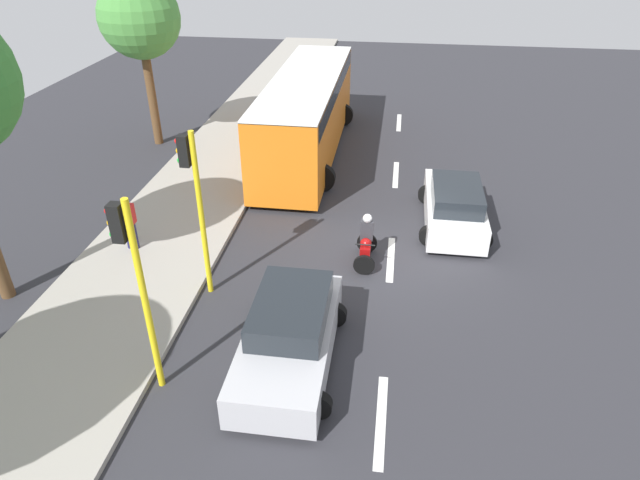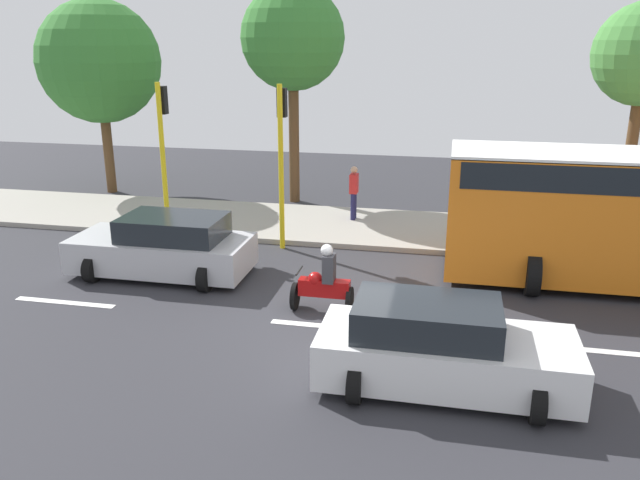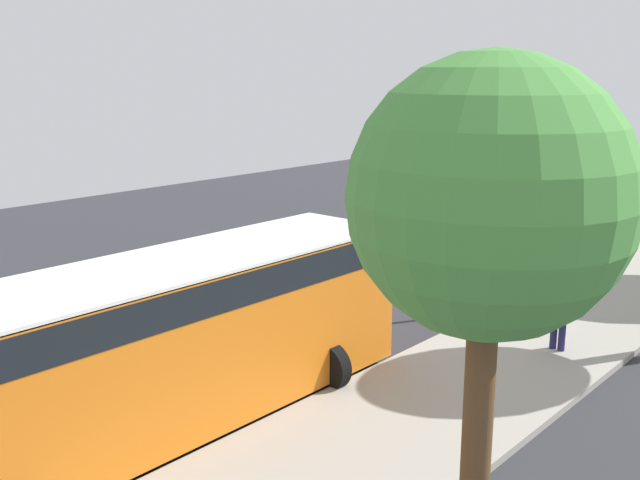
# 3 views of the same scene
# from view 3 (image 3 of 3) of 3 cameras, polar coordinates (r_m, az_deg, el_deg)

# --- Properties ---
(ground_plane) EXTENTS (40.00, 60.00, 0.10)m
(ground_plane) POSITION_cam_3_polar(r_m,az_deg,el_deg) (21.70, -1.66, -4.51)
(ground_plane) COLOR #2D2D33
(sidewalk) EXTENTS (4.00, 60.00, 0.15)m
(sidewalk) POSITION_cam_3_polar(r_m,az_deg,el_deg) (17.88, 15.10, -8.50)
(sidewalk) COLOR #9E998E
(sidewalk) RESTS_ON ground
(lane_stripe_north) EXTENTS (0.20, 2.40, 0.01)m
(lane_stripe_north) POSITION_cam_3_polar(r_m,az_deg,el_deg) (18.05, -14.97, -8.52)
(lane_stripe_north) COLOR white
(lane_stripe_north) RESTS_ON ground
(lane_stripe_mid) EXTENTS (0.20, 2.40, 0.01)m
(lane_stripe_mid) POSITION_cam_3_polar(r_m,az_deg,el_deg) (21.68, -1.66, -4.37)
(lane_stripe_mid) COLOR white
(lane_stripe_mid) RESTS_ON ground
(lane_stripe_south) EXTENTS (0.20, 2.40, 0.01)m
(lane_stripe_south) POSITION_cam_3_polar(r_m,az_deg,el_deg) (26.20, 7.36, -1.38)
(lane_stripe_south) COLOR white
(lane_stripe_south) RESTS_ON ground
(lane_stripe_far_south) EXTENTS (0.20, 2.40, 0.01)m
(lane_stripe_far_south) POSITION_cam_3_polar(r_m,az_deg,el_deg) (31.23, 13.60, 0.72)
(lane_stripe_far_south) COLOR white
(lane_stripe_far_south) RESTS_ON ground
(car_white) EXTENTS (2.18, 4.26, 1.52)m
(car_white) POSITION_cam_3_polar(r_m,az_deg,el_deg) (21.32, -9.64, -2.88)
(car_white) COLOR white
(car_white) RESTS_ON ground
(car_silver) EXTENTS (2.31, 4.38, 1.52)m
(car_silver) POSITION_cam_3_polar(r_m,az_deg,el_deg) (23.72, 9.68, -1.24)
(car_silver) COLOR #B7B7BC
(car_silver) RESTS_ON ground
(city_bus) EXTENTS (3.20, 11.00, 3.16)m
(city_bus) POSITION_cam_3_polar(r_m,az_deg,el_deg) (13.57, -12.78, -7.40)
(city_bus) COLOR orange
(city_bus) RESTS_ON ground
(motorcycle) EXTENTS (0.60, 1.30, 1.53)m
(motorcycle) POSITION_cam_3_polar(r_m,az_deg,el_deg) (21.20, 0.22, -2.98)
(motorcycle) COLOR black
(motorcycle) RESTS_ON ground
(pedestrian_near_signal) EXTENTS (0.40, 0.24, 1.69)m
(pedestrian_near_signal) POSITION_cam_3_polar(r_m,az_deg,el_deg) (17.90, 18.01, -5.32)
(pedestrian_near_signal) COLOR #1E1E4C
(pedestrian_near_signal) RESTS_ON sidewalk
(traffic_light_corner) EXTENTS (0.49, 0.24, 4.50)m
(traffic_light_corner) POSITION_cam_3_polar(r_m,az_deg,el_deg) (23.01, 17.13, 3.56)
(traffic_light_corner) COLOR yellow
(traffic_light_corner) RESTS_ON ground
(traffic_light_midblock) EXTENTS (0.49, 0.24, 4.50)m
(traffic_light_midblock) POSITION_cam_3_polar(r_m,az_deg,el_deg) (19.98, 12.99, 2.42)
(traffic_light_midblock) COLOR yellow
(traffic_light_midblock) RESTS_ON ground
(street_tree_center) EXTENTS (3.17, 3.17, 6.75)m
(street_tree_center) POSITION_cam_3_polar(r_m,az_deg,el_deg) (8.26, 12.96, 2.93)
(street_tree_center) COLOR brown
(street_tree_center) RESTS_ON ground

